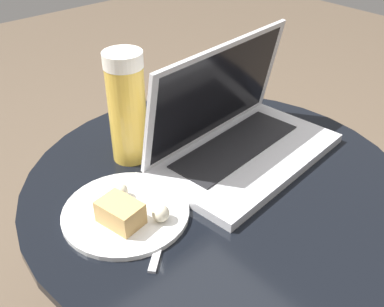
{
  "coord_description": "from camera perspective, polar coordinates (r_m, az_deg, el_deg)",
  "views": [
    {
      "loc": [
        -0.48,
        -0.48,
        1.07
      ],
      "look_at": [
        -0.05,
        0.02,
        0.63
      ],
      "focal_mm": 42.0,
      "sensor_mm": 36.0,
      "label": 1
    }
  ],
  "objects": [
    {
      "name": "beer_glass",
      "position": [
        0.86,
        -8.25,
        5.78
      ],
      "size": [
        0.07,
        0.07,
        0.22
      ],
      "color": "gold",
      "rests_on": "table"
    },
    {
      "name": "laptop",
      "position": [
        0.9,
        5.8,
        2.44
      ],
      "size": [
        0.4,
        0.25,
        0.23
      ],
      "color": "silver",
      "rests_on": "table"
    },
    {
      "name": "snack_plate",
      "position": [
        0.77,
        -8.4,
        -7.31
      ],
      "size": [
        0.22,
        0.22,
        0.05
      ],
      "color": "white",
      "rests_on": "table"
    },
    {
      "name": "fork",
      "position": [
        0.75,
        -3.42,
        -8.93
      ],
      "size": [
        0.15,
        0.13,
        0.0
      ],
      "color": "silver",
      "rests_on": "table"
    },
    {
      "name": "table",
      "position": [
        0.94,
        2.92,
        -10.0
      ],
      "size": [
        0.73,
        0.73,
        0.56
      ],
      "color": "#9E9EA3",
      "rests_on": "ground_plane"
    }
  ]
}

